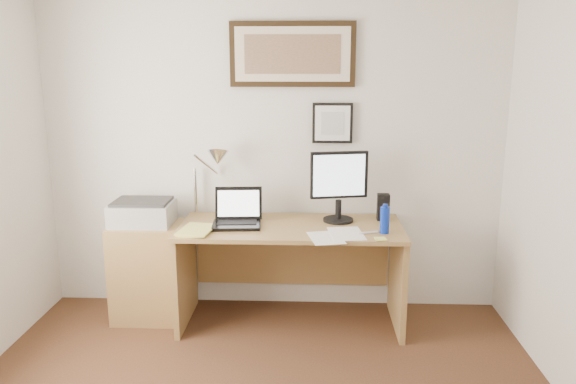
# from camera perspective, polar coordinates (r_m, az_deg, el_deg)

# --- Properties ---
(wall_back) EXTENTS (3.50, 0.02, 2.50)m
(wall_back) POSITION_cam_1_polar(r_m,az_deg,el_deg) (4.29, -1.56, 4.42)
(wall_back) COLOR silver
(wall_back) RESTS_ON ground
(side_cabinet) EXTENTS (0.50, 0.40, 0.73)m
(side_cabinet) POSITION_cam_1_polar(r_m,az_deg,el_deg) (4.37, -14.02, -7.82)
(side_cabinet) COLOR olive
(side_cabinet) RESTS_ON floor
(water_bottle) EXTENTS (0.06, 0.06, 0.18)m
(water_bottle) POSITION_cam_1_polar(r_m,az_deg,el_deg) (3.89, 9.80, -2.83)
(water_bottle) COLOR #0D29A9
(water_bottle) RESTS_ON desk
(bottle_cap) EXTENTS (0.03, 0.03, 0.02)m
(bottle_cap) POSITION_cam_1_polar(r_m,az_deg,el_deg) (3.86, 9.86, -1.37)
(bottle_cap) COLOR #0D29A9
(bottle_cap) RESTS_ON water_bottle
(speaker) EXTENTS (0.09, 0.08, 0.20)m
(speaker) POSITION_cam_1_polar(r_m,az_deg,el_deg) (4.21, 9.64, -1.52)
(speaker) COLOR black
(speaker) RESTS_ON desk
(paper_sheet_a) EXTENTS (0.27, 0.33, 0.00)m
(paper_sheet_a) POSITION_cam_1_polar(r_m,az_deg,el_deg) (3.76, 3.87, -4.67)
(paper_sheet_a) COLOR white
(paper_sheet_a) RESTS_ON desk
(paper_sheet_b) EXTENTS (0.26, 0.34, 0.00)m
(paper_sheet_b) POSITION_cam_1_polar(r_m,az_deg,el_deg) (3.85, 5.95, -4.23)
(paper_sheet_b) COLOR white
(paper_sheet_b) RESTS_ON desk
(sticky_pad) EXTENTS (0.08, 0.08, 0.01)m
(sticky_pad) POSITION_cam_1_polar(r_m,az_deg,el_deg) (3.76, 9.39, -4.72)
(sticky_pad) COLOR #ECEF71
(sticky_pad) RESTS_ON desk
(marker_pen) EXTENTS (0.14, 0.06, 0.02)m
(marker_pen) POSITION_cam_1_polar(r_m,az_deg,el_deg) (3.88, 8.16, -4.11)
(marker_pen) COLOR white
(marker_pen) RESTS_ON desk
(book) EXTENTS (0.26, 0.32, 0.02)m
(book) POSITION_cam_1_polar(r_m,az_deg,el_deg) (3.97, -10.74, -3.75)
(book) COLOR #DDDC68
(book) RESTS_ON desk
(desk) EXTENTS (1.60, 0.70, 0.75)m
(desk) POSITION_cam_1_polar(r_m,az_deg,el_deg) (4.18, 0.30, -6.19)
(desk) COLOR olive
(desk) RESTS_ON floor
(laptop) EXTENTS (0.36, 0.32, 0.26)m
(laptop) POSITION_cam_1_polar(r_m,az_deg,el_deg) (4.05, -5.17, -2.56)
(laptop) COLOR black
(laptop) RESTS_ON desk
(lcd_monitor) EXTENTS (0.42, 0.22, 0.52)m
(lcd_monitor) POSITION_cam_1_polar(r_m,az_deg,el_deg) (4.08, 5.20, 0.92)
(lcd_monitor) COLOR black
(lcd_monitor) RESTS_ON desk
(printer) EXTENTS (0.44, 0.34, 0.18)m
(printer) POSITION_cam_1_polar(r_m,az_deg,el_deg) (4.26, -14.56, -2.01)
(printer) COLOR #A0A0A2
(printer) RESTS_ON side_cabinet
(desk_lamp) EXTENTS (0.29, 0.27, 0.53)m
(desk_lamp) POSITION_cam_1_polar(r_m,az_deg,el_deg) (4.16, -7.36, 3.18)
(desk_lamp) COLOR silver
(desk_lamp) RESTS_ON desk
(picture_large) EXTENTS (0.92, 0.04, 0.47)m
(picture_large) POSITION_cam_1_polar(r_m,az_deg,el_deg) (4.21, 0.46, 13.82)
(picture_large) COLOR black
(picture_large) RESTS_ON wall_back
(picture_small) EXTENTS (0.30, 0.03, 0.30)m
(picture_small) POSITION_cam_1_polar(r_m,az_deg,el_deg) (4.23, 4.54, 6.99)
(picture_small) COLOR black
(picture_small) RESTS_ON wall_back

